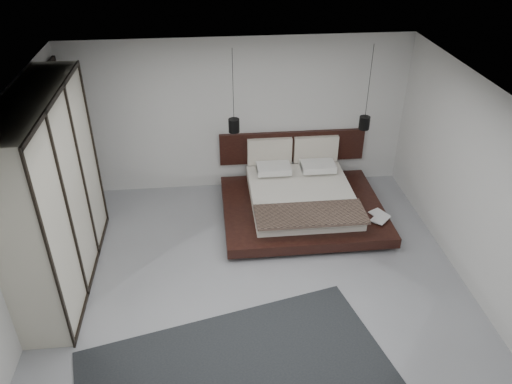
{
  "coord_description": "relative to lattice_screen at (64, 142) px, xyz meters",
  "views": [
    {
      "loc": [
        -0.56,
        -5.24,
        4.91
      ],
      "look_at": [
        0.1,
        1.2,
        0.91
      ],
      "focal_mm": 35.0,
      "sensor_mm": 36.0,
      "label": 1
    }
  ],
  "objects": [
    {
      "name": "floor",
      "position": [
        2.95,
        -2.45,
        -1.3
      ],
      "size": [
        6.0,
        6.0,
        0.0
      ],
      "primitive_type": "plane",
      "color": "#909298",
      "rests_on": "ground"
    },
    {
      "name": "ceiling",
      "position": [
        2.95,
        -2.45,
        1.5
      ],
      "size": [
        6.0,
        6.0,
        0.0
      ],
      "primitive_type": "plane",
      "rotation": [
        3.14,
        0.0,
        0.0
      ],
      "color": "white",
      "rests_on": "wall_back"
    },
    {
      "name": "wall_back",
      "position": [
        2.95,
        0.55,
        0.1
      ],
      "size": [
        6.0,
        0.0,
        6.0
      ],
      "primitive_type": "plane",
      "rotation": [
        1.57,
        0.0,
        0.0
      ],
      "color": "beige",
      "rests_on": "floor"
    },
    {
      "name": "wall_left",
      "position": [
        -0.05,
        -2.45,
        0.1
      ],
      "size": [
        0.0,
        6.0,
        6.0
      ],
      "primitive_type": "plane",
      "rotation": [
        1.57,
        0.0,
        1.57
      ],
      "color": "beige",
      "rests_on": "floor"
    },
    {
      "name": "wall_right",
      "position": [
        5.95,
        -2.45,
        0.1
      ],
      "size": [
        0.0,
        6.0,
        6.0
      ],
      "primitive_type": "plane",
      "rotation": [
        1.57,
        0.0,
        -1.57
      ],
      "color": "beige",
      "rests_on": "floor"
    },
    {
      "name": "lattice_screen",
      "position": [
        0.0,
        0.0,
        0.0
      ],
      "size": [
        0.05,
        0.9,
        2.6
      ],
      "primitive_type": "cube",
      "color": "black",
      "rests_on": "floor"
    },
    {
      "name": "bed",
      "position": [
        3.91,
        -0.54,
        -1.02
      ],
      "size": [
        2.69,
        2.36,
        1.06
      ],
      "color": "black",
      "rests_on": "floor"
    },
    {
      "name": "book_lower",
      "position": [
        5.02,
        -1.18,
        -1.04
      ],
      "size": [
        0.34,
        0.38,
        0.03
      ],
      "primitive_type": "imported",
      "rotation": [
        0.0,
        0.0,
        0.49
      ],
      "color": "#99724C",
      "rests_on": "bed"
    },
    {
      "name": "book_upper",
      "position": [
        5.0,
        -1.21,
        -1.01
      ],
      "size": [
        0.37,
        0.37,
        0.02
      ],
      "primitive_type": "imported",
      "rotation": [
        0.0,
        0.0,
        -0.78
      ],
      "color": "#99724C",
      "rests_on": "book_lower"
    },
    {
      "name": "pendant_left",
      "position": [
        2.8,
        -0.12,
        0.23
      ],
      "size": [
        0.18,
        0.18,
        1.39
      ],
      "color": "black",
      "rests_on": "ceiling"
    },
    {
      "name": "pendant_right",
      "position": [
        5.02,
        -0.12,
        0.17
      ],
      "size": [
        0.18,
        0.18,
        1.44
      ],
      "color": "black",
      "rests_on": "ceiling"
    },
    {
      "name": "wardrobe",
      "position": [
        0.25,
        -1.82,
        0.08
      ],
      "size": [
        0.66,
        2.82,
        2.77
      ],
      "color": "beige",
      "rests_on": "floor"
    }
  ]
}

